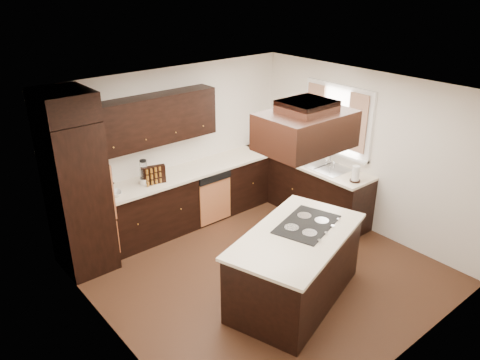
# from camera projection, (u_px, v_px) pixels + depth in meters

# --- Properties ---
(floor) EXTENTS (4.20, 4.20, 0.02)m
(floor) POSITION_uv_depth(u_px,v_px,m) (262.00, 272.00, 6.47)
(floor) COLOR #57331F
(floor) RESTS_ON ground
(ceiling) EXTENTS (4.20, 4.20, 0.02)m
(ceiling) POSITION_uv_depth(u_px,v_px,m) (266.00, 92.00, 5.44)
(ceiling) COLOR white
(ceiling) RESTS_ON ground
(wall_back) EXTENTS (4.20, 0.02, 2.50)m
(wall_back) POSITION_uv_depth(u_px,v_px,m) (174.00, 146.00, 7.43)
(wall_back) COLOR silver
(wall_back) RESTS_ON ground
(wall_front) EXTENTS (4.20, 0.02, 2.50)m
(wall_front) POSITION_uv_depth(u_px,v_px,m) (413.00, 262.00, 4.48)
(wall_front) COLOR silver
(wall_front) RESTS_ON ground
(wall_left) EXTENTS (0.02, 4.20, 2.50)m
(wall_left) POSITION_uv_depth(u_px,v_px,m) (110.00, 247.00, 4.72)
(wall_left) COLOR silver
(wall_left) RESTS_ON ground
(wall_right) EXTENTS (0.02, 4.20, 2.50)m
(wall_right) POSITION_uv_depth(u_px,v_px,m) (365.00, 152.00, 7.19)
(wall_right) COLOR silver
(wall_right) RESTS_ON ground
(oven_column) EXTENTS (0.65, 0.75, 2.12)m
(oven_column) POSITION_uv_depth(u_px,v_px,m) (78.00, 197.00, 6.19)
(oven_column) COLOR black
(oven_column) RESTS_ON floor
(wall_oven_face) EXTENTS (0.05, 0.62, 0.78)m
(wall_oven_face) POSITION_uv_depth(u_px,v_px,m) (102.00, 186.00, 6.37)
(wall_oven_face) COLOR #D57C49
(wall_oven_face) RESTS_ON oven_column
(base_cabinets_back) EXTENTS (2.93, 0.60, 0.88)m
(base_cabinets_back) POSITION_uv_depth(u_px,v_px,m) (189.00, 198.00, 7.57)
(base_cabinets_back) COLOR black
(base_cabinets_back) RESTS_ON floor
(base_cabinets_right) EXTENTS (0.60, 2.40, 0.88)m
(base_cabinets_right) POSITION_uv_depth(u_px,v_px,m) (305.00, 186.00, 7.97)
(base_cabinets_right) COLOR black
(base_cabinets_right) RESTS_ON floor
(countertop_back) EXTENTS (2.93, 0.63, 0.04)m
(countertop_back) POSITION_uv_depth(u_px,v_px,m) (189.00, 172.00, 7.37)
(countertop_back) COLOR #F8E7C9
(countertop_back) RESTS_ON base_cabinets_back
(countertop_right) EXTENTS (0.63, 2.40, 0.04)m
(countertop_right) POSITION_uv_depth(u_px,v_px,m) (306.00, 161.00, 7.77)
(countertop_right) COLOR #F8E7C9
(countertop_right) RESTS_ON base_cabinets_right
(upper_cabinets) EXTENTS (2.00, 0.34, 0.72)m
(upper_cabinets) POSITION_uv_depth(u_px,v_px,m) (154.00, 120.00, 6.83)
(upper_cabinets) COLOR black
(upper_cabinets) RESTS_ON wall_back
(dishwasher_front) EXTENTS (0.60, 0.05, 0.72)m
(dishwasher_front) POSITION_uv_depth(u_px,v_px,m) (215.00, 201.00, 7.55)
(dishwasher_front) COLOR #D57C49
(dishwasher_front) RESTS_ON floor
(window_frame) EXTENTS (0.06, 1.32, 1.12)m
(window_frame) POSITION_uv_depth(u_px,v_px,m) (338.00, 119.00, 7.39)
(window_frame) COLOR white
(window_frame) RESTS_ON wall_right
(window_pane) EXTENTS (0.00, 1.20, 1.00)m
(window_pane) POSITION_uv_depth(u_px,v_px,m) (339.00, 119.00, 7.40)
(window_pane) COLOR white
(window_pane) RESTS_ON wall_right
(curtain_left) EXTENTS (0.02, 0.34, 0.90)m
(curtain_left) POSITION_uv_depth(u_px,v_px,m) (357.00, 123.00, 7.04)
(curtain_left) COLOR beige
(curtain_left) RESTS_ON wall_right
(curtain_right) EXTENTS (0.02, 0.34, 0.90)m
(curtain_right) POSITION_uv_depth(u_px,v_px,m) (315.00, 111.00, 7.63)
(curtain_right) COLOR beige
(curtain_right) RESTS_ON wall_right
(sink_rim) EXTENTS (0.52, 0.84, 0.01)m
(sink_rim) POSITION_uv_depth(u_px,v_px,m) (323.00, 166.00, 7.53)
(sink_rim) COLOR silver
(sink_rim) RESTS_ON countertop_right
(island) EXTENTS (2.03, 1.49, 0.88)m
(island) POSITION_uv_depth(u_px,v_px,m) (295.00, 268.00, 5.79)
(island) COLOR black
(island) RESTS_ON floor
(island_top) EXTENTS (2.11, 1.58, 0.04)m
(island_top) POSITION_uv_depth(u_px,v_px,m) (297.00, 236.00, 5.60)
(island_top) COLOR #F8E7C9
(island_top) RESTS_ON island
(cooktop) EXTENTS (0.99, 0.81, 0.01)m
(cooktop) POSITION_uv_depth(u_px,v_px,m) (307.00, 224.00, 5.80)
(cooktop) COLOR black
(cooktop) RESTS_ON island_top
(range_hood) EXTENTS (1.05, 0.72, 0.42)m
(range_hood) POSITION_uv_depth(u_px,v_px,m) (305.00, 130.00, 5.26)
(range_hood) COLOR black
(range_hood) RESTS_ON ceiling
(hood_duct) EXTENTS (0.55, 0.50, 0.13)m
(hood_duct) POSITION_uv_depth(u_px,v_px,m) (307.00, 106.00, 5.14)
(hood_duct) COLOR black
(hood_duct) RESTS_ON ceiling
(blender_base) EXTENTS (0.15, 0.15, 0.10)m
(blender_base) POSITION_uv_depth(u_px,v_px,m) (145.00, 181.00, 6.88)
(blender_base) COLOR silver
(blender_base) RESTS_ON countertop_back
(blender_pitcher) EXTENTS (0.13, 0.13, 0.26)m
(blender_pitcher) POSITION_uv_depth(u_px,v_px,m) (144.00, 170.00, 6.81)
(blender_pitcher) COLOR silver
(blender_pitcher) RESTS_ON blender_base
(spice_rack) EXTENTS (0.34, 0.17, 0.28)m
(spice_rack) POSITION_uv_depth(u_px,v_px,m) (154.00, 175.00, 6.87)
(spice_rack) COLOR black
(spice_rack) RESTS_ON countertop_back
(mixing_bowl) EXTENTS (0.29, 0.29, 0.06)m
(mixing_bowl) POSITION_uv_depth(u_px,v_px,m) (113.00, 194.00, 6.53)
(mixing_bowl) COLOR white
(mixing_bowl) RESTS_ON countertop_back
(soap_bottle) EXTENTS (0.09, 0.09, 0.19)m
(soap_bottle) POSITION_uv_depth(u_px,v_px,m) (290.00, 150.00, 7.95)
(soap_bottle) COLOR white
(soap_bottle) RESTS_ON countertop_right
(paper_towel) EXTENTS (0.15, 0.15, 0.25)m
(paper_towel) POSITION_uv_depth(u_px,v_px,m) (356.00, 174.00, 6.93)
(paper_towel) COLOR white
(paper_towel) RESTS_ON countertop_right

